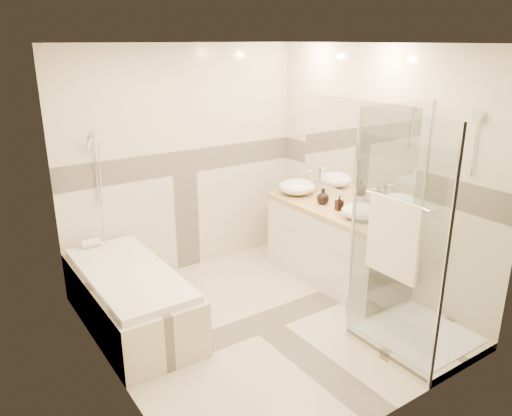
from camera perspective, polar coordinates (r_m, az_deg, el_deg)
room at (r=4.34m, az=1.28°, el=1.67°), size 2.82×3.02×2.52m
bathtub at (r=4.77m, az=-14.21°, el=-9.66°), size 0.75×1.70×0.56m
vanity at (r=5.47m, az=8.63°, el=-4.11°), size 0.58×1.62×0.85m
shower_enclosure at (r=4.47m, az=17.03°, el=-9.10°), size 0.96×0.93×2.04m
vessel_sink_near at (r=5.71m, az=4.71°, el=2.44°), size 0.42×0.42×0.17m
vessel_sink_far at (r=5.02m, az=11.83°, el=-0.34°), size 0.38×0.38×0.15m
faucet_near at (r=5.83m, az=6.39°, el=3.40°), size 0.11×0.03×0.26m
faucet_far at (r=5.14m, az=13.58°, el=1.08°), size 0.12×0.03×0.29m
amenity_bottle_a at (r=5.21m, az=9.50°, el=0.57°), size 0.08×0.09×0.15m
amenity_bottle_b at (r=5.39m, az=7.66°, el=1.35°), size 0.15×0.15×0.17m
folded_towels at (r=5.81m, az=3.94°, el=2.27°), size 0.14×0.23×0.07m
rolled_towel at (r=5.25m, az=-18.34°, el=-3.82°), size 0.19×0.09×0.09m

